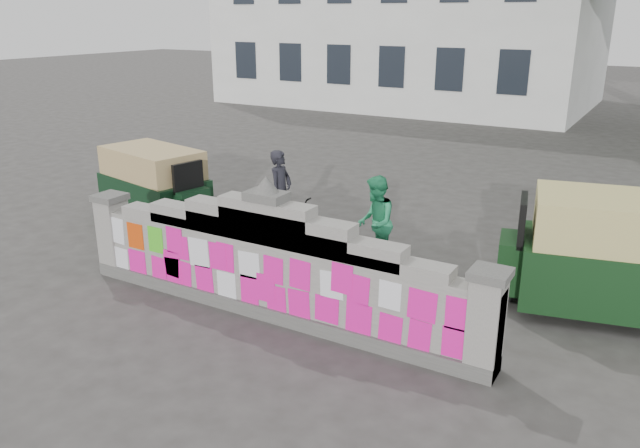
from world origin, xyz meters
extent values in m
plane|color=#383533|center=(0.00, 0.00, 0.00)|extent=(100.00, 100.00, 0.00)
cube|color=#4C4C49|center=(0.00, 0.00, 0.10)|extent=(6.40, 0.42, 0.20)
cube|color=gray|center=(0.00, 0.00, 0.60)|extent=(6.40, 0.32, 1.00)
cube|color=gray|center=(0.00, 0.00, 1.17)|extent=(5.20, 0.32, 0.14)
cube|color=gray|center=(0.00, 0.00, 1.24)|extent=(4.00, 0.32, 0.28)
cube|color=gray|center=(0.00, 0.00, 1.32)|extent=(2.60, 0.32, 0.44)
cube|color=gray|center=(0.00, 0.00, 1.39)|extent=(1.40, 0.32, 0.58)
cube|color=#4C4C49|center=(0.00, 0.00, 1.74)|extent=(0.55, 0.36, 0.12)
cone|color=#4C4C49|center=(0.00, 0.00, 1.90)|extent=(0.36, 0.36, 0.22)
cube|color=gray|center=(-3.02, 0.00, 0.62)|extent=(0.36, 0.40, 1.24)
cube|color=#4C4C49|center=(-3.02, 0.00, 1.28)|extent=(0.44, 0.44, 0.10)
cube|color=gray|center=(3.02, 0.00, 0.62)|extent=(0.36, 0.40, 1.24)
cube|color=#4C4C49|center=(3.02, 0.00, 1.28)|extent=(0.44, 0.44, 0.10)
cube|color=silver|center=(-7.00, 22.00, 4.00)|extent=(16.00, 10.00, 8.00)
imported|color=black|center=(-1.43, 2.46, 0.44)|extent=(1.71, 0.67, 0.89)
imported|color=black|center=(-1.43, 2.46, 0.75)|extent=(0.38, 0.56, 1.50)
imported|color=#2B9E66|center=(0.50, 2.34, 0.78)|extent=(0.84, 0.93, 1.56)
cube|color=black|center=(-4.50, 2.40, 0.52)|extent=(2.48, 1.68, 0.76)
cube|color=tan|center=(-4.50, 2.40, 1.18)|extent=(2.29, 1.59, 0.57)
cube|color=black|center=(-3.34, 2.15, 0.52)|extent=(0.60, 0.75, 0.66)
cube|color=black|center=(-3.34, 2.15, 1.09)|extent=(0.21, 0.66, 0.57)
cylinder|color=black|center=(-3.24, 2.14, 0.24)|extent=(0.49, 0.21, 0.47)
cylinder|color=black|center=(-5.44, 2.07, 0.24)|extent=(0.49, 0.21, 0.47)
cylinder|color=black|center=(-5.22, 3.09, 0.24)|extent=(0.49, 0.21, 0.47)
cube|color=black|center=(4.19, 2.48, 0.60)|extent=(2.87, 1.95, 0.88)
cube|color=tan|center=(4.19, 2.48, 1.37)|extent=(2.65, 1.85, 0.66)
cube|color=black|center=(2.85, 2.19, 0.60)|extent=(0.70, 0.87, 0.77)
cube|color=black|center=(2.85, 2.19, 1.26)|extent=(0.25, 0.77, 0.66)
cylinder|color=black|center=(2.75, 2.17, 0.27)|extent=(0.56, 0.24, 0.55)
camera|label=1|loc=(4.60, -6.47, 4.03)|focal=35.00mm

